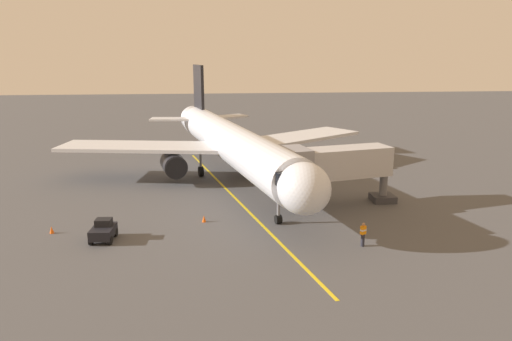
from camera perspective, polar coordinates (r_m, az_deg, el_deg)
ground_plane at (r=52.79m, az=-4.28°, el=-0.55°), size 220.00×220.00×0.00m
apron_lead_in_line at (r=44.46m, az=-2.48°, el=-3.26°), size 8.98×39.08×0.01m
airplane at (r=49.61m, az=-3.03°, el=3.28°), size 33.96×40.00×11.50m
jet_bridge at (r=41.22m, az=8.43°, el=0.65°), size 11.50×5.10×5.40m
ground_crew_marshaller at (r=34.17m, az=12.53°, el=-7.34°), size 0.47×0.41×1.71m
tug_near_nose at (r=57.63m, az=13.04°, el=1.06°), size 1.86×2.50×1.50m
tug_portside at (r=36.13m, az=-17.60°, el=-6.81°), size 1.69×2.39×1.50m
safety_cone_nose_left at (r=38.92m, az=-22.99°, el=-6.46°), size 0.32×0.32×0.55m
safety_cone_nose_right at (r=38.41m, az=-6.17°, el=-5.67°), size 0.32×0.32×0.55m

